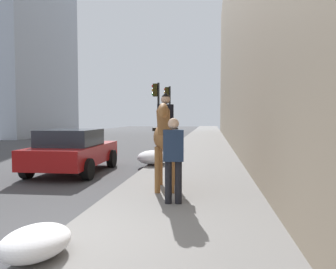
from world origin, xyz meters
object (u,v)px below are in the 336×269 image
(mounted_horse_near, at_px, (165,135))
(pedestrian_greeting, at_px, (173,155))
(traffic_light_near_curb, at_px, (157,105))
(traffic_light_far_curb, at_px, (168,106))
(car_near_lane, at_px, (73,150))

(mounted_horse_near, height_order, pedestrian_greeting, mounted_horse_near)
(traffic_light_near_curb, distance_m, traffic_light_far_curb, 3.21)
(car_near_lane, distance_m, traffic_light_far_curb, 10.88)
(car_near_lane, bearing_deg, traffic_light_far_curb, -10.78)
(traffic_light_far_curb, bearing_deg, mounted_horse_near, -172.67)
(mounted_horse_near, height_order, traffic_light_near_curb, traffic_light_near_curb)
(car_near_lane, height_order, traffic_light_far_curb, traffic_light_far_curb)
(mounted_horse_near, xyz_separation_m, car_near_lane, (2.52, 3.45, -0.67))
(mounted_horse_near, bearing_deg, car_near_lane, -131.41)
(traffic_light_near_curb, bearing_deg, traffic_light_far_curb, -3.73)
(mounted_horse_near, relative_size, pedestrian_greeting, 1.36)
(traffic_light_near_curb, height_order, traffic_light_far_curb, traffic_light_far_curb)
(mounted_horse_near, bearing_deg, traffic_light_far_curb, -177.93)
(mounted_horse_near, distance_m, pedestrian_greeting, 1.31)
(mounted_horse_near, bearing_deg, traffic_light_near_curb, -174.42)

